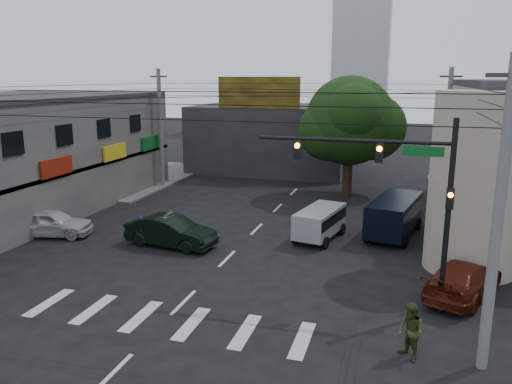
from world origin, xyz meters
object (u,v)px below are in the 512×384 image
at_px(utility_pole_near_right, 498,221).
at_px(dark_sedan, 171,231).
at_px(street_tree, 350,121).
at_px(utility_pole_far_left, 161,129).
at_px(utility_pole_far_right, 446,138).
at_px(white_compact, 51,223).
at_px(traffic_gantry, 401,183).
at_px(maroon_sedan, 463,279).
at_px(pedestrian_olive, 410,332).
at_px(navy_van, 394,217).
at_px(traffic_officer, 142,232).
at_px(silver_minivan, 320,224).

relative_size(utility_pole_near_right, dark_sedan, 1.86).
bearing_deg(street_tree, utility_pole_far_left, -176.05).
bearing_deg(utility_pole_far_right, dark_sedan, -136.78).
distance_m(dark_sedan, white_compact, 7.07).
xyz_separation_m(traffic_gantry, utility_pole_far_right, (2.68, 17.00, -0.23)).
distance_m(utility_pole_far_left, utility_pole_far_right, 21.00).
height_order(utility_pole_far_right, maroon_sedan, utility_pole_far_right).
height_order(utility_pole_far_left, dark_sedan, utility_pole_far_left).
bearing_deg(dark_sedan, pedestrian_olive, -115.72).
bearing_deg(white_compact, traffic_gantry, -115.11).
bearing_deg(navy_van, utility_pole_far_right, -8.13).
relative_size(dark_sedan, traffic_officer, 3.06).
distance_m(traffic_gantry, dark_sedan, 12.57).
relative_size(utility_pole_far_right, maroon_sedan, 1.74).
height_order(utility_pole_far_right, traffic_officer, utility_pole_far_right).
xyz_separation_m(dark_sedan, traffic_officer, (-1.40, -0.50, 0.02)).
bearing_deg(traffic_gantry, maroon_sedan, 34.50).
bearing_deg(traffic_gantry, white_compact, 168.83).
bearing_deg(traffic_officer, traffic_gantry, -32.43).
height_order(maroon_sedan, traffic_officer, traffic_officer).
xyz_separation_m(traffic_gantry, white_compact, (-18.30, 3.61, -4.08)).
bearing_deg(utility_pole_near_right, navy_van, 103.06).
relative_size(street_tree, utility_pole_near_right, 0.95).
bearing_deg(white_compact, maroon_sedan, -108.90).
relative_size(street_tree, pedestrian_olive, 4.75).
distance_m(traffic_officer, pedestrian_olive, 14.98).
bearing_deg(utility_pole_far_right, traffic_officer, -138.45).
relative_size(utility_pole_near_right, traffic_officer, 5.70).
bearing_deg(silver_minivan, pedestrian_olive, -145.41).
relative_size(utility_pole_near_right, utility_pole_far_right, 1.00).
distance_m(utility_pole_near_right, utility_pole_far_left, 29.35).
relative_size(traffic_gantry, utility_pole_near_right, 0.78).
bearing_deg(traffic_gantry, pedestrian_olive, -81.26).
xyz_separation_m(white_compact, traffic_officer, (5.67, -0.17, 0.06)).
distance_m(traffic_gantry, utility_pole_near_right, 4.41).
relative_size(street_tree, dark_sedan, 1.76).
distance_m(utility_pole_near_right, navy_van, 13.35).
relative_size(utility_pole_far_right, traffic_officer, 5.70).
xyz_separation_m(white_compact, navy_van, (18.06, 5.43, 0.30)).
relative_size(utility_pole_far_left, white_compact, 1.96).
height_order(utility_pole_far_right, white_compact, utility_pole_far_right).
relative_size(utility_pole_near_right, silver_minivan, 2.20).
height_order(utility_pole_far_left, white_compact, utility_pole_far_left).
height_order(utility_pole_near_right, dark_sedan, utility_pole_near_right).
xyz_separation_m(utility_pole_far_right, dark_sedan, (-13.90, -13.07, -3.81)).
xyz_separation_m(utility_pole_far_right, white_compact, (-20.97, -13.39, -3.85)).
xyz_separation_m(traffic_gantry, silver_minivan, (-4.05, 7.27, -3.99)).
relative_size(utility_pole_far_right, silver_minivan, 2.20).
relative_size(dark_sedan, white_compact, 1.05).
relative_size(traffic_gantry, navy_van, 1.30).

